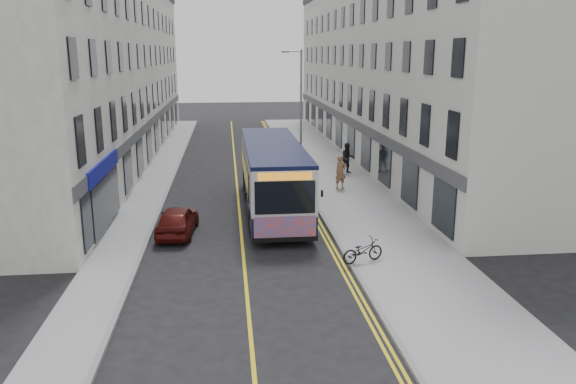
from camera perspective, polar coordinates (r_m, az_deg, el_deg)
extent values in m
plane|color=black|center=(23.23, -4.63, -5.70)|extent=(140.00, 140.00, 0.00)
cube|color=gray|center=(35.40, 4.93, 1.29)|extent=(4.50, 64.00, 0.12)
cube|color=gray|center=(35.04, -13.44, 0.82)|extent=(2.00, 64.00, 0.12)
cube|color=slate|center=(35.04, 1.32, 1.22)|extent=(0.18, 64.00, 0.13)
cube|color=slate|center=(34.92, -11.81, 0.88)|extent=(0.18, 64.00, 0.13)
cube|color=gold|center=(34.76, -5.23, 0.95)|extent=(0.12, 64.00, 0.01)
cube|color=gold|center=(35.00, 0.59, 1.10)|extent=(0.10, 64.00, 0.01)
cube|color=gold|center=(35.02, 0.91, 1.11)|extent=(0.10, 64.00, 0.01)
cube|color=silver|center=(44.54, 9.63, 12.11)|extent=(6.00, 46.00, 13.00)
cube|color=white|center=(43.72, -17.80, 11.62)|extent=(6.00, 46.00, 13.00)
cylinder|color=gray|center=(36.39, 1.33, 7.98)|extent=(0.14, 0.14, 8.00)
cylinder|color=gray|center=(36.13, 0.56, 14.13)|extent=(1.00, 0.08, 0.08)
cube|color=gray|center=(36.07, -0.25, 14.05)|extent=(0.50, 0.18, 0.12)
cube|color=black|center=(28.34, -1.54, -0.21)|extent=(2.69, 11.83, 0.97)
cube|color=silver|center=(28.02, -1.56, 2.67)|extent=(2.69, 11.83, 1.94)
cube|color=black|center=(27.83, -1.57, 4.80)|extent=(2.71, 11.83, 0.17)
cube|color=black|center=(28.62, -4.39, 2.44)|extent=(0.04, 9.25, 1.24)
cube|color=black|center=(28.83, 1.04, 2.56)|extent=(0.04, 9.25, 1.24)
cube|color=black|center=(22.28, -0.30, -0.57)|extent=(2.42, 0.04, 1.34)
cube|color=#F44614|center=(22.64, -0.30, -3.73)|extent=(2.53, 0.04, 1.02)
cube|color=orange|center=(22.07, -0.30, 1.58)|extent=(2.15, 0.04, 0.30)
cylinder|color=black|center=(24.94, -3.65, -2.99)|extent=(0.30, 1.08, 1.08)
cylinder|color=black|center=(25.16, 1.90, -2.81)|extent=(0.30, 1.08, 1.08)
cylinder|color=black|center=(30.64, -4.17, 0.23)|extent=(0.30, 1.08, 1.08)
cylinder|color=black|center=(30.82, 0.35, 0.34)|extent=(0.30, 1.08, 1.08)
cylinder|color=black|center=(32.53, -4.30, 1.03)|extent=(0.30, 1.08, 1.08)
cylinder|color=black|center=(32.69, -0.04, 1.14)|extent=(0.30, 1.08, 1.08)
imported|color=black|center=(21.37, 7.60, -5.92)|extent=(1.83, 1.16, 0.91)
imported|color=#8E6340|center=(32.55, 5.37, 2.01)|extent=(0.83, 0.68, 1.94)
imported|color=black|center=(36.87, 6.08, 3.44)|extent=(1.07, 0.90, 1.99)
imported|color=white|center=(47.28, -1.67, 5.29)|extent=(1.56, 4.12, 1.34)
imported|color=#4F0F0D|center=(25.16, -11.19, -2.82)|extent=(1.85, 3.92, 1.29)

